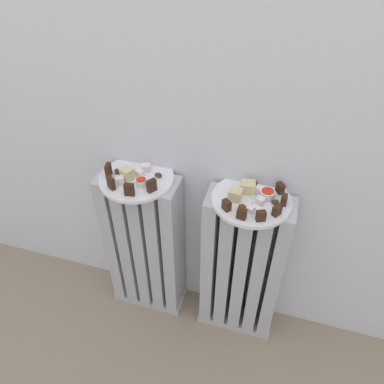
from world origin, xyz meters
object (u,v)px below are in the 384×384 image
(radiator_left, at_px, (145,247))
(jam_bowl_right, at_px, (267,194))
(fork, at_px, (253,203))
(plate_left, at_px, (137,178))
(plate_right, at_px, (251,200))
(radiator_right, at_px, (242,269))
(jam_bowl_left, at_px, (141,182))

(radiator_left, height_order, jam_bowl_right, jam_bowl_right)
(fork, bearing_deg, jam_bowl_right, 48.71)
(plate_left, relative_size, plate_right, 1.00)
(radiator_right, bearing_deg, plate_left, 180.00)
(radiator_right, height_order, jam_bowl_right, jam_bowl_right)
(radiator_right, relative_size, jam_bowl_right, 14.12)
(radiator_right, bearing_deg, plate_right, 180.00)
(radiator_left, bearing_deg, plate_right, 0.00)
(jam_bowl_right, bearing_deg, radiator_right, -156.29)
(radiator_left, xyz_separation_m, jam_bowl_right, (0.43, 0.02, 0.36))
(radiator_left, height_order, fork, fork)
(jam_bowl_left, bearing_deg, plate_right, 5.82)
(jam_bowl_left, bearing_deg, fork, 1.96)
(jam_bowl_right, bearing_deg, plate_right, -156.29)
(radiator_right, height_order, plate_right, plate_right)
(radiator_left, bearing_deg, plate_left, 0.00)
(jam_bowl_right, height_order, fork, jam_bowl_right)
(radiator_left, xyz_separation_m, radiator_right, (0.39, 0.00, 0.00))
(plate_right, height_order, fork, fork)
(plate_left, height_order, jam_bowl_right, jam_bowl_right)
(radiator_right, relative_size, plate_left, 2.67)
(plate_left, xyz_separation_m, jam_bowl_left, (0.03, -0.04, 0.02))
(plate_right, distance_m, jam_bowl_right, 0.05)
(radiator_left, height_order, plate_right, plate_right)
(fork, bearing_deg, radiator_left, 176.55)
(radiator_right, distance_m, jam_bowl_left, 0.51)
(radiator_right, bearing_deg, jam_bowl_right, 23.71)
(plate_right, relative_size, fork, 2.38)
(fork, bearing_deg, plate_right, 105.64)
(radiator_right, height_order, plate_left, plate_left)
(radiator_left, relative_size, jam_bowl_left, 17.01)
(plate_left, distance_m, jam_bowl_right, 0.43)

